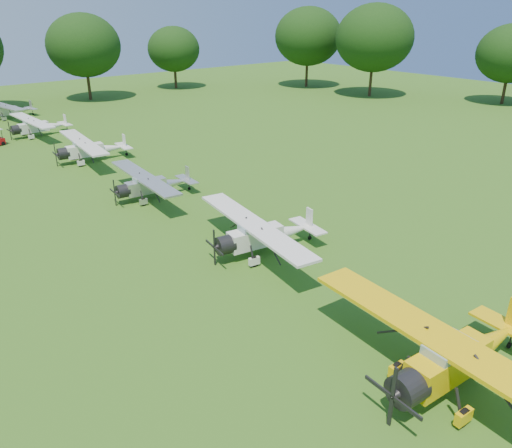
{
  "coord_description": "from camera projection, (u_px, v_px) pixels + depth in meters",
  "views": [
    {
      "loc": [
        -15.1,
        -18.94,
        13.01
      ],
      "look_at": [
        1.73,
        1.52,
        1.4
      ],
      "focal_mm": 35.0,
      "sensor_mm": 36.0,
      "label": 1
    }
  ],
  "objects": [
    {
      "name": "aircraft_2",
      "position": [
        458.0,
        353.0,
        18.14
      ],
      "size": [
        7.68,
        12.25,
        2.41
      ],
      "rotation": [
        0.0,
        0.0,
        -0.08
      ],
      "color": "#D8B009",
      "rests_on": "ground"
    },
    {
      "name": "aircraft_4",
      "position": [
        152.0,
        183.0,
        36.42
      ],
      "size": [
        6.15,
        9.81,
        1.93
      ],
      "rotation": [
        0.0,
        0.0,
        -0.08
      ],
      "color": "silver",
      "rests_on": "ground"
    },
    {
      "name": "aircraft_7",
      "position": [
        8.0,
        109.0,
        62.41
      ],
      "size": [
        6.16,
        9.76,
        1.92
      ],
      "rotation": [
        0.0,
        0.0,
        0.16
      ],
      "color": "silver",
      "rests_on": "ground"
    },
    {
      "name": "aircraft_6",
      "position": [
        38.0,
        125.0,
        53.95
      ],
      "size": [
        6.38,
        10.14,
        2.0
      ],
      "rotation": [
        0.0,
        0.0,
        0.04
      ],
      "color": "silver",
      "rests_on": "ground"
    },
    {
      "name": "ground",
      "position": [
        249.0,
        264.0,
        27.41
      ],
      "size": [
        160.0,
        160.0,
        0.0
      ],
      "primitive_type": "plane",
      "color": "#2C5515",
      "rests_on": "ground"
    },
    {
      "name": "aircraft_3",
      "position": [
        263.0,
        233.0,
        28.22
      ],
      "size": [
        6.78,
        10.74,
        2.11
      ],
      "rotation": [
        0.0,
        0.0,
        -0.16
      ],
      "color": "silver",
      "rests_on": "ground"
    },
    {
      "name": "aircraft_5",
      "position": [
        90.0,
        148.0,
        45.12
      ],
      "size": [
        6.71,
        10.69,
        2.1
      ],
      "rotation": [
        0.0,
        0.0,
        -0.1
      ],
      "color": "silver",
      "rests_on": "ground"
    },
    {
      "name": "tree_belt",
      "position": [
        299.0,
        108.0,
        26.38
      ],
      "size": [
        137.36,
        130.27,
        14.52
      ],
      "color": "black",
      "rests_on": "ground"
    }
  ]
}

